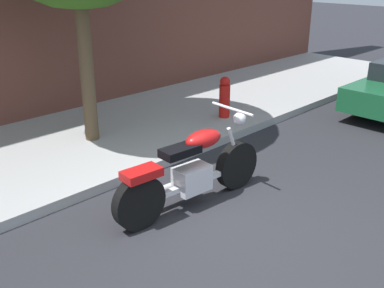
# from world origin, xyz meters

# --- Properties ---
(ground_plane) EXTENTS (60.00, 60.00, 0.00)m
(ground_plane) POSITION_xyz_m (0.00, 0.00, 0.00)
(ground_plane) COLOR #28282D
(sidewalk) EXTENTS (19.37, 3.15, 0.14)m
(sidewalk) POSITION_xyz_m (0.00, 3.28, 0.07)
(sidewalk) COLOR #A2A2A2
(sidewalk) RESTS_ON ground
(motorcycle) EXTENTS (2.20, 0.70, 1.14)m
(motorcycle) POSITION_xyz_m (0.16, 0.65, 0.46)
(motorcycle) COLOR black
(motorcycle) RESTS_ON ground
(fire_hydrant) EXTENTS (0.20, 0.20, 0.91)m
(fire_hydrant) POSITION_xyz_m (2.77, 2.40, 0.46)
(fire_hydrant) COLOR red
(fire_hydrant) RESTS_ON ground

